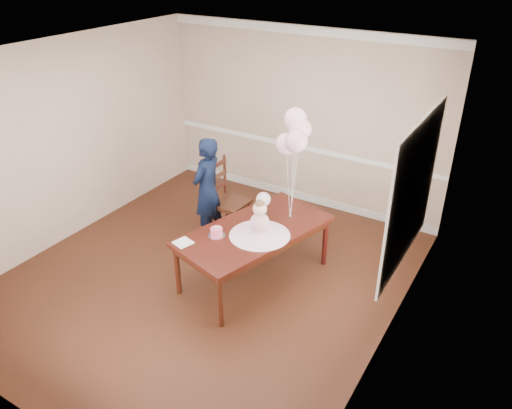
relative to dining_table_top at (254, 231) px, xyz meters
name	(u,v)px	position (x,y,z in m)	size (l,w,h in m)	color
floor	(207,276)	(-0.52, -0.29, -0.68)	(4.50, 5.00, 0.00)	black
ceiling	(194,58)	(-0.52, -0.29, 2.02)	(4.50, 5.00, 0.02)	white
wall_back	(301,119)	(-0.52, 2.21, 0.67)	(4.50, 0.02, 2.70)	tan
wall_front	(2,301)	(-0.52, -2.79, 0.67)	(4.50, 0.02, 2.70)	tan
wall_left	(66,142)	(-2.77, -0.29, 0.67)	(0.02, 5.00, 2.70)	tan
wall_right	(397,233)	(1.73, -0.29, 0.67)	(0.02, 5.00, 2.70)	tan
chair_rail_trim	(299,147)	(-0.52, 2.20, 0.22)	(4.50, 0.02, 0.07)	white
crown_molding	(304,30)	(-0.52, 2.20, 1.95)	(4.50, 0.02, 0.12)	white
baseboard_trim	(297,195)	(-0.52, 2.20, -0.62)	(4.50, 0.02, 0.12)	silver
window_frame	(413,192)	(1.70, 0.21, 0.87)	(0.02, 1.66, 1.56)	white
window_blinds	(411,192)	(1.69, 0.21, 0.87)	(0.01, 1.50, 1.40)	silver
dining_table_top	(254,231)	(0.00, 0.00, 0.00)	(0.94, 1.88, 0.05)	black
table_apron	(254,236)	(0.00, 0.00, -0.07)	(0.85, 1.79, 0.09)	black
table_leg_fl	(177,270)	(-0.62, -0.73, -0.35)	(0.07, 0.07, 0.66)	black
table_leg_fr	(220,302)	(0.15, -0.94, -0.35)	(0.07, 0.07, 0.66)	black
table_leg_bl	(281,220)	(-0.15, 0.94, -0.35)	(0.07, 0.07, 0.66)	black
table_leg_br	(325,242)	(0.62, 0.73, -0.35)	(0.07, 0.07, 0.66)	black
baby_skirt	(260,232)	(0.12, -0.08, 0.07)	(0.72, 0.72, 0.09)	#F1B2CC
baby_torso	(260,222)	(0.12, -0.08, 0.19)	(0.23, 0.23, 0.23)	pink
baby_head	(260,209)	(0.12, -0.08, 0.37)	(0.16, 0.16, 0.16)	beige
baby_hair	(260,204)	(0.12, -0.08, 0.43)	(0.11, 0.11, 0.11)	brown
cake_platter	(217,235)	(-0.30, -0.36, 0.03)	(0.21, 0.21, 0.01)	#B8B9BD
birthday_cake	(217,232)	(-0.30, -0.36, 0.08)	(0.14, 0.14, 0.09)	#F14C6E
cake_flower_a	(216,227)	(-0.30, -0.36, 0.14)	(0.03, 0.03, 0.03)	white
cake_flower_b	(219,228)	(-0.26, -0.35, 0.14)	(0.03, 0.03, 0.03)	white
rose_vase_near	(263,211)	(-0.06, 0.31, 0.10)	(0.09, 0.09, 0.15)	white
roses_near	(263,199)	(-0.06, 0.31, 0.27)	(0.18, 0.18, 0.18)	beige
napkin	(183,243)	(-0.53, -0.68, 0.03)	(0.19, 0.19, 0.01)	white
balloon_weight	(290,217)	(0.23, 0.47, 0.03)	(0.04, 0.04, 0.02)	silver
balloon_a	(287,144)	(0.14, 0.50, 0.96)	(0.26, 0.26, 0.26)	#FBB2BF
balloon_b	(296,142)	(0.31, 0.40, 1.06)	(0.26, 0.26, 0.26)	#E2A0B8
balloon_c	(300,129)	(0.27, 0.56, 1.15)	(0.26, 0.26, 0.26)	#F1AAB8
balloon_d	(296,119)	(0.19, 0.60, 1.25)	(0.26, 0.26, 0.26)	#FFB4D2
balloon_ribbon_a	(288,187)	(0.19, 0.49, 0.43)	(0.00, 0.00, 0.79)	white
balloon_ribbon_b	(293,186)	(0.27, 0.44, 0.48)	(0.00, 0.00, 0.88)	silver
balloon_ribbon_c	(295,180)	(0.25, 0.52, 0.52)	(0.00, 0.00, 0.98)	white
balloon_ribbon_d	(292,175)	(0.21, 0.54, 0.57)	(0.00, 0.00, 1.07)	white
dining_chair_seat	(230,203)	(-0.86, 0.75, -0.20)	(0.47, 0.47, 0.05)	#36190E
chair_leg_fl	(211,221)	(-1.05, 0.56, -0.45)	(0.04, 0.04, 0.46)	#37180F
chair_leg_fr	(234,228)	(-0.67, 0.55, -0.45)	(0.04, 0.04, 0.46)	#3C1A10
chair_leg_bl	(227,210)	(-1.04, 0.94, -0.45)	(0.04, 0.04, 0.46)	#3B1E10
chair_leg_br	(249,216)	(-0.66, 0.93, -0.45)	(0.04, 0.04, 0.46)	#381A0F
chair_back_post_l	(208,185)	(-1.07, 0.56, 0.11)	(0.04, 0.04, 0.60)	#3C2010
chair_back_post_r	(225,175)	(-1.07, 0.94, 0.11)	(0.04, 0.04, 0.60)	#36150E
chair_slat_low	(217,188)	(-1.07, 0.75, -0.02)	(0.03, 0.43, 0.05)	#35130E
chair_slat_mid	(217,177)	(-1.07, 0.75, 0.15)	(0.03, 0.43, 0.05)	#3A1E0F
chair_slat_top	(216,165)	(-1.07, 0.75, 0.32)	(0.03, 0.43, 0.05)	#36150E
woman	(207,190)	(-1.05, 0.50, 0.06)	(0.54, 0.36, 1.49)	black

